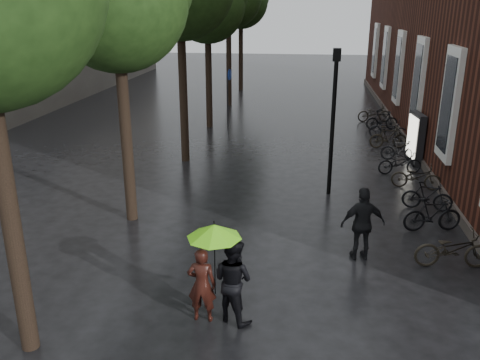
% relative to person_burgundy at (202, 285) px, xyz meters
% --- Properties ---
extents(person_burgundy, '(0.58, 0.39, 1.58)m').
position_rel_person_burgundy_xyz_m(person_burgundy, '(0.00, 0.00, 0.00)').
color(person_burgundy, black).
rests_on(person_burgundy, ground).
extents(person_black, '(1.09, 1.01, 1.78)m').
position_rel_person_burgundy_xyz_m(person_black, '(0.61, 0.09, 0.10)').
color(person_black, black).
rests_on(person_black, ground).
extents(lime_umbrella, '(1.08, 1.08, 1.59)m').
position_rel_person_burgundy_xyz_m(lime_umbrella, '(0.25, 0.11, 1.12)').
color(lime_umbrella, black).
rests_on(lime_umbrella, ground).
extents(pedestrian_walking, '(1.17, 0.68, 1.87)m').
position_rel_person_burgundy_xyz_m(pedestrian_walking, '(3.39, 3.08, 0.15)').
color(pedestrian_walking, black).
rests_on(pedestrian_walking, ground).
extents(parked_bicycles, '(2.10, 17.05, 0.99)m').
position_rel_person_burgundy_xyz_m(parked_bicycles, '(5.60, 11.14, -0.33)').
color(parked_bicycles, black).
rests_on(parked_bicycles, ground).
extents(ad_lightbox, '(0.31, 1.33, 2.01)m').
position_rel_person_burgundy_xyz_m(ad_lightbox, '(6.22, 11.62, 0.22)').
color(ad_lightbox, black).
rests_on(ad_lightbox, ground).
extents(lamp_post, '(0.24, 0.24, 4.75)m').
position_rel_person_burgundy_xyz_m(lamp_post, '(2.75, 7.60, 2.09)').
color(lamp_post, black).
rests_on(lamp_post, ground).
extents(cycle_sign, '(0.16, 0.54, 2.98)m').
position_rel_person_burgundy_xyz_m(cycle_sign, '(-2.02, 16.60, 1.18)').
color(cycle_sign, '#262628').
rests_on(cycle_sign, ground).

